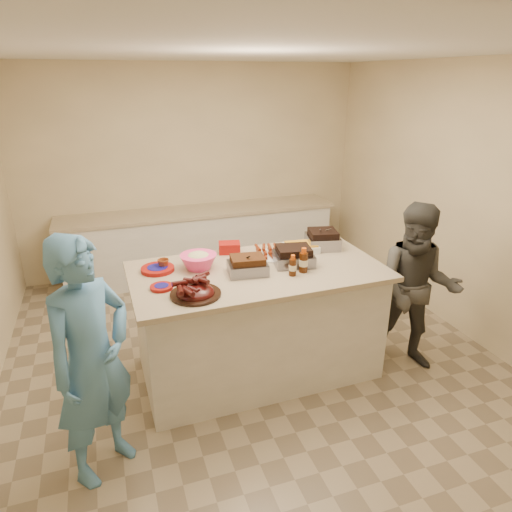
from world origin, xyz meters
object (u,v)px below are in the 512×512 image
object	(u,v)px
rib_platter	(196,295)
roasting_pan	(322,247)
bbq_bottle_a	(292,275)
island	(258,369)
bbq_bottle_b	(303,272)
coleslaw_bowl	(199,268)
guest_blue	(108,464)
guest_gray	(406,363)
plastic_cup	(164,269)
mustard_bottle	(244,269)

from	to	relation	value
rib_platter	roasting_pan	world-z (taller)	rib_platter
rib_platter	bbq_bottle_a	size ratio (longest dim) A/B	2.14
island	bbq_bottle_a	distance (m)	1.05
rib_platter	bbq_bottle_b	size ratio (longest dim) A/B	1.81
coleslaw_bowl	island	bearing A→B (deg)	-20.71
roasting_pan	bbq_bottle_b	bearing A→B (deg)	-118.26
island	rib_platter	world-z (taller)	rib_platter
bbq_bottle_a	guest_blue	size ratio (longest dim) A/B	0.11
bbq_bottle_b	guest_gray	world-z (taller)	bbq_bottle_b
plastic_cup	roasting_pan	bearing A→B (deg)	1.41
rib_platter	guest_gray	bearing A→B (deg)	-1.45
island	mustard_bottle	xyz separation A→B (m)	(-0.11, 0.03, 1.01)
mustard_bottle	plastic_cup	world-z (taller)	mustard_bottle
rib_platter	bbq_bottle_a	world-z (taller)	bbq_bottle_a
bbq_bottle_a	coleslaw_bowl	bearing A→B (deg)	150.50
mustard_bottle	plastic_cup	size ratio (longest dim) A/B	1.38
roasting_pan	mustard_bottle	bearing A→B (deg)	-150.17
roasting_pan	guest_gray	size ratio (longest dim) A/B	0.19
roasting_pan	coleslaw_bowl	world-z (taller)	coleslaw_bowl
guest_blue	guest_gray	distance (m)	2.74
island	plastic_cup	size ratio (longest dim) A/B	22.10
rib_platter	guest_blue	bearing A→B (deg)	-152.48
bbq_bottle_b	mustard_bottle	bearing A→B (deg)	154.66
roasting_pan	bbq_bottle_b	world-z (taller)	bbq_bottle_b
rib_platter	plastic_cup	bearing A→B (deg)	104.85
plastic_cup	rib_platter	bearing A→B (deg)	-75.15
rib_platter	island	bearing A→B (deg)	27.84
bbq_bottle_a	guest_blue	bearing A→B (deg)	-162.58
coleslaw_bowl	bbq_bottle_b	distance (m)	0.88
rib_platter	mustard_bottle	xyz separation A→B (m)	(0.49, 0.35, 0.00)
rib_platter	roasting_pan	bearing A→B (deg)	24.31
rib_platter	bbq_bottle_b	bearing A→B (deg)	8.47
bbq_bottle_a	plastic_cup	xyz separation A→B (m)	(-0.98, 0.47, 0.00)
coleslaw_bowl	guest_gray	world-z (taller)	coleslaw_bowl
rib_platter	guest_blue	distance (m)	1.32
island	plastic_cup	bearing A→B (deg)	160.34
bbq_bottle_b	guest_gray	bearing A→B (deg)	-10.53
coleslaw_bowl	guest_gray	distance (m)	2.16
island	bbq_bottle_a	size ratio (longest dim) A/B	11.89
roasting_pan	coleslaw_bowl	bearing A→B (deg)	-161.59
guest_blue	guest_gray	bearing A→B (deg)	-33.72
guest_blue	mustard_bottle	bearing A→B (deg)	-10.13
bbq_bottle_a	mustard_bottle	xyz separation A→B (m)	(-0.33, 0.25, 0.00)
roasting_pan	coleslaw_bowl	size ratio (longest dim) A/B	0.95
island	rib_platter	xyz separation A→B (m)	(-0.60, -0.32, 1.01)
roasting_pan	coleslaw_bowl	xyz separation A→B (m)	(-1.22, -0.12, 0.00)
plastic_cup	guest_gray	size ratio (longest dim) A/B	0.06
coleslaw_bowl	mustard_bottle	size ratio (longest dim) A/B	2.34
roasting_pan	mustard_bottle	xyz separation A→B (m)	(-0.86, -0.26, 0.00)
plastic_cup	island	bearing A→B (deg)	-18.75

